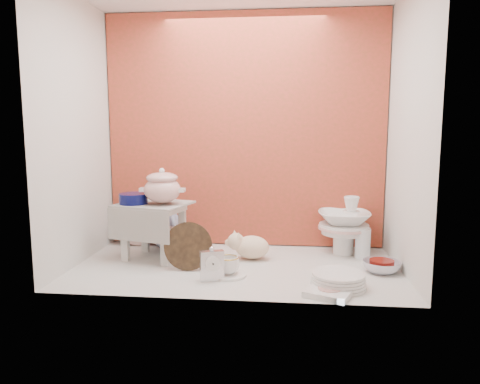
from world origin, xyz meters
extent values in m
plane|color=silver|center=(0.00, 0.00, 0.00)|extent=(1.80, 1.80, 0.00)
cube|color=#C53A31|center=(0.00, 0.50, 0.75)|extent=(1.80, 0.06, 1.50)
cube|color=silver|center=(-0.90, 0.00, 0.75)|extent=(0.06, 1.00, 1.50)
cube|color=silver|center=(0.90, 0.00, 0.75)|extent=(0.06, 1.00, 1.50)
cylinder|color=#090C44|center=(-0.61, 0.08, 0.36)|extent=(0.21, 0.21, 0.06)
imported|color=silver|center=(-0.45, 0.34, 0.14)|extent=(0.29, 0.29, 0.28)
cube|color=silver|center=(-0.10, -0.24, 0.09)|extent=(0.13, 0.08, 0.17)
ellipsoid|color=beige|center=(0.08, 0.15, 0.08)|extent=(0.30, 0.24, 0.15)
cylinder|color=white|center=(-0.02, -0.17, 0.01)|extent=(0.25, 0.25, 0.01)
imported|color=white|center=(-0.02, -0.17, 0.06)|extent=(0.15, 0.15, 0.09)
cube|color=white|center=(0.48, -0.38, 0.01)|extent=(0.26, 0.26, 0.03)
cylinder|color=white|center=(0.53, -0.28, 0.04)|extent=(0.33, 0.33, 0.07)
imported|color=silver|center=(0.79, -0.02, 0.03)|extent=(0.26, 0.26, 0.06)
cylinder|color=silver|center=(0.73, 0.24, 0.09)|extent=(0.10, 0.10, 0.18)
camera|label=1|loc=(0.28, -2.43, 0.77)|focal=33.83mm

